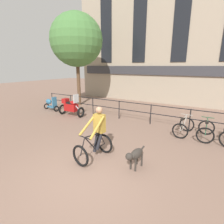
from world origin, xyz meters
TOP-DOWN VIEW (x-y plane):
  - ground_plane at (0.00, 0.00)m, footprint 60.00×60.00m
  - canal_railing at (-0.00, 5.20)m, footprint 15.05×0.05m
  - building_facade at (-0.00, 10.99)m, footprint 18.00×0.72m
  - cyclist_with_bike at (-0.35, 0.95)m, footprint 0.82×1.25m
  - dog at (1.02, 1.00)m, footprint 0.33×0.97m
  - parked_motorcycle at (-4.66, 4.21)m, footprint 1.61×0.67m
  - parked_bicycle_near_lamp at (1.74, 4.54)m, footprint 0.76×1.17m
  - parked_bicycle_mid_left at (2.61, 4.54)m, footprint 0.68×1.12m
  - parked_scooter at (-6.84, 4.50)m, footprint 1.32×0.56m
  - tree_canalside_left at (-6.36, 6.87)m, footprint 3.76×3.76m

SIDE VIEW (x-z plane):
  - ground_plane at x=0.00m, z-range 0.00..0.00m
  - parked_bicycle_near_lamp at x=1.74m, z-range -0.07..0.79m
  - parked_bicycle_mid_left at x=2.61m, z-range -0.07..0.79m
  - dog at x=1.02m, z-range 0.13..0.76m
  - parked_scooter at x=-6.84m, z-range -0.02..0.94m
  - parked_motorcycle at x=-4.66m, z-range -0.11..1.24m
  - canal_railing at x=0.00m, z-range 0.18..1.23m
  - cyclist_with_bike at x=-0.35m, z-range -0.09..1.61m
  - tree_canalside_left at x=-6.36m, z-range 1.42..8.05m
  - building_facade at x=0.00m, z-range -0.03..11.96m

